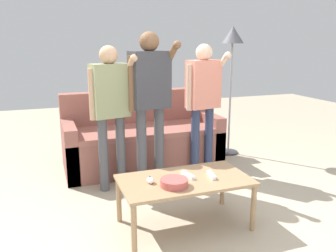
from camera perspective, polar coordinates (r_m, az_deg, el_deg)
The scene contains 11 objects.
ground_plane at distance 3.23m, azimuth 2.93°, elevation -14.74°, with size 12.00×12.00×0.00m, color tan.
couch at distance 4.42m, azimuth -4.37°, elevation -2.35°, with size 1.91×0.84×0.92m.
coffee_table at distance 2.94m, azimuth 2.73°, elevation -9.46°, with size 1.08×0.59×0.43m.
snack_bowl at distance 2.77m, azimuth 1.01°, elevation -9.23°, with size 0.22×0.22×0.06m, color #B24C47.
game_remote_nunchuk at distance 2.84m, azimuth -2.92°, elevation -8.82°, with size 0.06×0.09×0.05m.
floor_lamp at distance 4.80m, azimuth 10.47°, elevation 12.51°, with size 0.29×0.29×1.73m.
player_left at distance 3.59m, azimuth -9.40°, elevation 3.98°, with size 0.48×0.32×1.50m.
player_center at distance 3.65m, azimuth -2.96°, elevation 5.65°, with size 0.52×0.35×1.64m.
player_right at distance 4.03m, azimuth 5.78°, elevation 5.23°, with size 0.48×0.32×1.51m.
game_remote_wand_near at distance 2.98m, azimuth 7.10°, elevation -7.95°, with size 0.06×0.16×0.03m.
game_remote_wand_far at distance 2.96m, azimuth 3.25°, elevation -8.03°, with size 0.07×0.16×0.03m.
Camera 1 is at (-1.11, -2.62, 1.53)m, focal length 37.30 mm.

